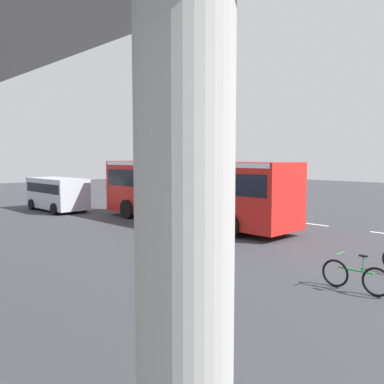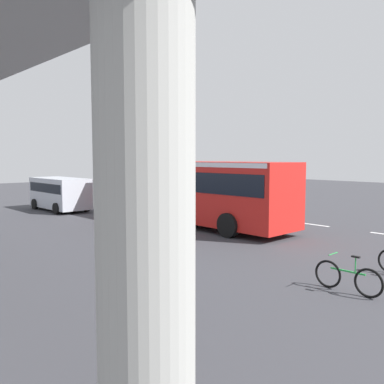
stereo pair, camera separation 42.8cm
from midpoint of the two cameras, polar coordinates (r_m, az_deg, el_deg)
name	(u,v)px [view 1 (the left image)]	position (r m, az deg, el deg)	size (l,w,h in m)	color
ground	(209,222)	(21.17, 1.89, -4.21)	(80.00, 80.00, 0.00)	#38383D
city_bus	(191,187)	(20.37, -0.81, 0.76)	(11.54, 2.85, 3.15)	red
parked_van	(57,192)	(26.86, -18.87, 0.00)	(4.80, 2.17, 2.05)	#B7BCC6
bicycle_green	(355,277)	(11.05, 20.93, -11.09)	(1.77, 0.44, 0.96)	black
pedestrian	(155,191)	(30.12, -5.60, 0.19)	(0.38, 0.38, 1.79)	#2D2D38
lane_dash_left	(310,224)	(21.32, 15.74, -4.33)	(2.00, 0.20, 0.01)	silver
lane_dash_centre	(247,216)	(23.54, 7.27, -3.32)	(2.00, 0.20, 0.01)	silver
lane_dash_right	(198,209)	(26.19, 0.40, -2.44)	(2.00, 0.20, 0.01)	silver
lane_dash_rightmost	(159,204)	(29.15, -5.14, -1.71)	(2.00, 0.20, 0.01)	silver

